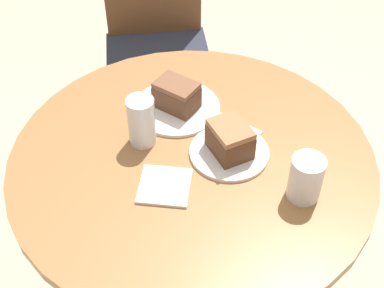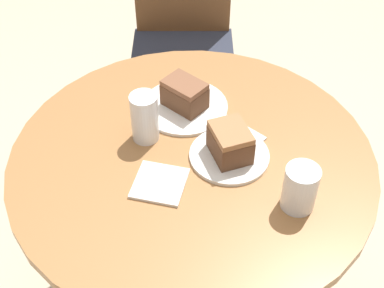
% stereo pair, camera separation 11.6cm
% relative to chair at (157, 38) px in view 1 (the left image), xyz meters
% --- Properties ---
extents(table, '(0.96, 0.96, 0.73)m').
position_rel_chair_xyz_m(table, '(0.10, -0.91, 0.06)').
color(table, '#9E6B3D').
rests_on(table, ground_plane).
extents(chair, '(0.45, 0.46, 0.99)m').
position_rel_chair_xyz_m(chair, '(0.00, 0.00, 0.00)').
color(chair, brown).
rests_on(chair, ground_plane).
extents(plate_near, '(0.21, 0.21, 0.01)m').
position_rel_chair_xyz_m(plate_near, '(0.20, -0.91, 0.23)').
color(plate_near, silver).
rests_on(plate_near, table).
extents(plate_far, '(0.25, 0.25, 0.01)m').
position_rel_chair_xyz_m(plate_far, '(0.07, -0.72, 0.23)').
color(plate_far, silver).
rests_on(plate_far, table).
extents(cake_slice_near, '(0.13, 0.14, 0.09)m').
position_rel_chair_xyz_m(cake_slice_near, '(0.20, -0.91, 0.28)').
color(cake_slice_near, brown).
rests_on(cake_slice_near, plate_near).
extents(cake_slice_far, '(0.14, 0.13, 0.08)m').
position_rel_chair_xyz_m(cake_slice_far, '(0.07, -0.72, 0.28)').
color(cake_slice_far, brown).
rests_on(cake_slice_far, plate_far).
extents(glass_lemonade, '(0.08, 0.08, 0.12)m').
position_rel_chair_xyz_m(glass_lemonade, '(0.36, -1.06, 0.28)').
color(glass_lemonade, beige).
rests_on(glass_lemonade, table).
extents(glass_water, '(0.07, 0.07, 0.14)m').
position_rel_chair_xyz_m(glass_water, '(-0.03, -0.85, 0.29)').
color(glass_water, silver).
rests_on(glass_water, table).
extents(napkin_stack, '(0.14, 0.14, 0.01)m').
position_rel_chair_xyz_m(napkin_stack, '(0.03, -1.02, 0.23)').
color(napkin_stack, silver).
rests_on(napkin_stack, table).
extents(fork, '(0.16, 0.13, 0.00)m').
position_rel_chair_xyz_m(fork, '(0.22, -0.78, 0.23)').
color(fork, silver).
rests_on(fork, table).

